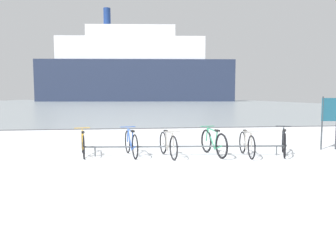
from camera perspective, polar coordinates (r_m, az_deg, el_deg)
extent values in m
cube|color=silver|center=(6.78, 2.64, -10.16)|extent=(80.00, 22.00, 0.08)
cube|color=gray|center=(72.47, -6.48, 3.93)|extent=(80.00, 110.00, 0.08)
cube|color=#47474C|center=(17.56, -3.61, -0.49)|extent=(80.00, 0.50, 0.05)
cylinder|color=#4C5156|center=(9.63, 3.27, -3.56)|extent=(5.90, 0.60, 0.05)
cylinder|color=#4C5156|center=(9.78, -12.54, -4.38)|extent=(0.04, 0.04, 0.28)
cylinder|color=#4C5156|center=(10.25, 18.31, -4.07)|extent=(0.04, 0.04, 0.28)
torus|color=black|center=(10.47, -14.63, -2.71)|extent=(0.14, 0.67, 0.67)
torus|color=black|center=(9.43, -14.41, -3.59)|extent=(0.14, 0.67, 0.67)
cylinder|color=gold|center=(10.11, -14.58, -2.29)|extent=(0.12, 0.55, 0.57)
cylinder|color=gold|center=(9.78, -14.51, -2.69)|extent=(0.07, 0.20, 0.51)
cylinder|color=gold|center=(10.00, -14.60, -0.93)|extent=(0.14, 0.68, 0.08)
cylinder|color=gold|center=(9.66, -14.45, -3.82)|extent=(0.11, 0.46, 0.18)
cylinder|color=gold|center=(10.40, -14.65, -1.66)|extent=(0.05, 0.12, 0.40)
cube|color=black|center=(9.66, -14.53, -1.05)|extent=(0.11, 0.21, 0.05)
cylinder|color=gold|center=(10.34, -14.68, -0.33)|extent=(0.46, 0.10, 0.02)
torus|color=black|center=(10.16, -7.04, -2.72)|extent=(0.17, 0.70, 0.70)
torus|color=black|center=(9.15, -5.74, -3.60)|extent=(0.17, 0.70, 0.70)
cylinder|color=#3359B2|center=(9.82, -6.65, -2.24)|extent=(0.14, 0.55, 0.60)
cylinder|color=#3359B2|center=(9.49, -6.23, -2.65)|extent=(0.07, 0.19, 0.53)
cylinder|color=#3359B2|center=(9.71, -6.58, -0.77)|extent=(0.17, 0.68, 0.09)
cylinder|color=#3359B2|center=(9.38, -6.04, -3.87)|extent=(0.12, 0.45, 0.19)
cylinder|color=#3359B2|center=(10.10, -7.01, -1.58)|extent=(0.06, 0.12, 0.42)
cube|color=black|center=(9.38, -6.15, -0.89)|extent=(0.12, 0.21, 0.05)
cylinder|color=#3359B2|center=(10.03, -6.98, -0.15)|extent=(0.46, 0.11, 0.02)
torus|color=black|center=(8.97, 0.98, -3.84)|extent=(0.15, 0.67, 0.68)
torus|color=black|center=(9.96, -0.86, -2.92)|extent=(0.15, 0.67, 0.68)
cylinder|color=gray|center=(9.27, 0.34, -2.77)|extent=(0.13, 0.55, 0.58)
cylinder|color=gray|center=(9.59, -0.26, -2.64)|extent=(0.07, 0.19, 0.51)
cylinder|color=gray|center=(9.31, 0.20, -1.18)|extent=(0.15, 0.68, 0.08)
cylinder|color=gray|center=(9.76, -0.50, -3.54)|extent=(0.11, 0.46, 0.19)
cylinder|color=gray|center=(8.97, 0.90, -2.55)|extent=(0.05, 0.12, 0.40)
cube|color=black|center=(9.63, -0.39, -0.86)|extent=(0.11, 0.21, 0.05)
cylinder|color=gray|center=(8.98, 0.83, -0.94)|extent=(0.46, 0.10, 0.02)
torus|color=black|center=(10.24, 6.65, -2.60)|extent=(0.18, 0.72, 0.72)
torus|color=black|center=(9.32, 9.27, -3.43)|extent=(0.18, 0.72, 0.72)
cylinder|color=#2D8C60|center=(9.92, 7.46, -2.13)|extent=(0.13, 0.54, 0.60)
cylinder|color=#2D8C60|center=(9.62, 8.31, -2.52)|extent=(0.07, 0.19, 0.54)
cylinder|color=#2D8C60|center=(9.82, 7.67, -0.66)|extent=(0.16, 0.67, 0.09)
cylinder|color=#2D8C60|center=(9.52, 8.67, -3.72)|extent=(0.12, 0.45, 0.20)
cylinder|color=#2D8C60|center=(10.18, 6.75, -1.47)|extent=(0.06, 0.12, 0.42)
cube|color=black|center=(9.52, 8.54, -0.77)|extent=(0.11, 0.21, 0.05)
cylinder|color=#2D8C60|center=(10.12, 6.86, -0.05)|extent=(0.46, 0.11, 0.02)
torus|color=black|center=(9.39, 14.28, -3.61)|extent=(0.10, 0.67, 0.67)
torus|color=black|center=(10.30, 12.79, -2.79)|extent=(0.10, 0.67, 0.67)
cylinder|color=gray|center=(9.67, 13.78, -2.61)|extent=(0.08, 0.50, 0.57)
cylinder|color=gray|center=(9.97, 13.29, -2.50)|extent=(0.05, 0.18, 0.51)
cylinder|color=gray|center=(9.71, 13.70, -1.10)|extent=(0.09, 0.62, 0.08)
cylinder|color=gray|center=(10.12, 13.07, -3.37)|extent=(0.07, 0.42, 0.18)
cylinder|color=gray|center=(9.40, 14.25, -2.38)|extent=(0.05, 0.11, 0.40)
cube|color=black|center=(10.00, 13.22, -0.80)|extent=(0.10, 0.21, 0.05)
cylinder|color=gray|center=(9.40, 14.22, -0.86)|extent=(0.46, 0.07, 0.02)
torus|color=black|center=(10.84, 19.32, -2.45)|extent=(0.33, 0.66, 0.71)
torus|color=black|center=(9.84, 19.58, -3.24)|extent=(0.33, 0.66, 0.71)
cylinder|color=#1E2328|center=(10.50, 19.42, -1.99)|extent=(0.25, 0.50, 0.60)
cylinder|color=#1E2328|center=(10.17, 19.50, -2.37)|extent=(0.11, 0.19, 0.54)
cylinder|color=#1E2328|center=(10.39, 19.49, -0.60)|extent=(0.30, 0.62, 0.09)
cylinder|color=#1E2328|center=(10.06, 19.51, -3.51)|extent=(0.21, 0.42, 0.19)
cylinder|color=#1E2328|center=(10.78, 19.36, -1.38)|extent=(0.08, 0.12, 0.42)
cube|color=black|center=(10.06, 19.58, -0.71)|extent=(0.15, 0.22, 0.05)
cylinder|color=#1E2328|center=(10.71, 19.42, -0.03)|extent=(0.43, 0.21, 0.02)
cylinder|color=#33383D|center=(11.78, 25.16, 0.45)|extent=(0.05, 0.05, 1.73)
cube|color=navy|center=(11.88, 26.28, 2.57)|extent=(0.55, 0.07, 0.75)
cube|color=#232D47|center=(95.90, -5.46, 7.74)|extent=(55.51, 16.59, 11.47)
cube|color=white|center=(96.78, -6.33, 13.00)|extent=(41.75, 13.54, 6.31)
cube|color=white|center=(97.53, -6.36, 15.77)|extent=(25.26, 10.20, 3.21)
cylinder|color=navy|center=(99.16, -10.53, 18.01)|extent=(1.98, 1.98, 5.16)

